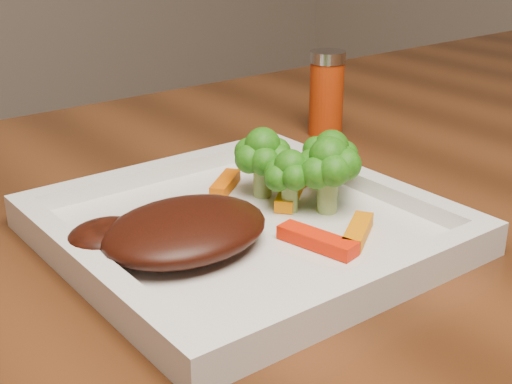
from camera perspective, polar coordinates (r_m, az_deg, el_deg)
plate at (r=0.54m, az=-0.84°, el=-3.28°), size 0.27×0.27×0.01m
steak at (r=0.50m, az=-5.69°, el=-3.03°), size 0.13×0.10×0.03m
broccoli_0 at (r=0.58m, az=0.53°, el=2.92°), size 0.06×0.06×0.07m
broccoli_1 at (r=0.58m, az=6.02°, el=2.67°), size 0.07×0.07×0.06m
broccoli_2 at (r=0.55m, az=5.78°, el=1.25°), size 0.06×0.06×0.06m
broccoli_3 at (r=0.55m, az=2.76°, el=1.44°), size 0.06×0.06×0.06m
carrot_0 at (r=0.52m, az=8.16°, el=-3.14°), size 0.05×0.04×0.01m
carrot_2 at (r=0.51m, az=4.91°, el=-3.86°), size 0.03×0.06×0.01m
carrot_3 at (r=0.63m, az=4.58°, el=1.45°), size 0.06×0.02×0.01m
carrot_4 at (r=0.60m, az=-2.48°, el=0.66°), size 0.05×0.04×0.01m
carrot_6 at (r=0.58m, az=2.69°, el=-0.22°), size 0.05×0.05×0.01m
spice_shaker at (r=0.78m, az=5.66°, el=7.83°), size 0.05×0.05×0.09m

